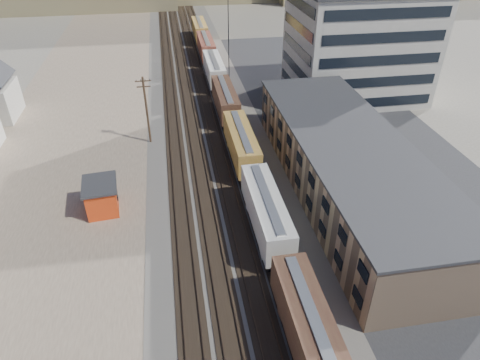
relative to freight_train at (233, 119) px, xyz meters
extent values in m
cube|color=#4C4742|center=(-3.80, 8.11, -2.76)|extent=(18.00, 200.00, 0.06)
cube|color=#6C5C4A|center=(-23.80, -1.89, -2.78)|extent=(24.00, 180.00, 0.03)
cube|color=#232326|center=(18.20, -6.89, -2.77)|extent=(26.00, 120.00, 0.04)
cube|color=black|center=(-8.80, 8.11, -2.69)|extent=(2.60, 200.00, 0.08)
cube|color=#38281E|center=(-9.52, 8.11, -2.57)|extent=(0.08, 200.00, 0.16)
cube|color=#38281E|center=(-8.08, 8.11, -2.57)|extent=(0.08, 200.00, 0.16)
cube|color=black|center=(-5.80, 8.11, -2.69)|extent=(2.60, 200.00, 0.08)
cube|color=#38281E|center=(-6.52, 8.11, -2.57)|extent=(0.08, 200.00, 0.16)
cube|color=#38281E|center=(-5.08, 8.11, -2.57)|extent=(0.08, 200.00, 0.16)
cube|color=black|center=(-2.80, 8.11, -2.69)|extent=(2.60, 200.00, 0.08)
cube|color=#38281E|center=(-3.52, 8.11, -2.57)|extent=(0.08, 200.00, 0.16)
cube|color=#38281E|center=(-2.08, 8.11, -2.57)|extent=(0.08, 200.00, 0.16)
cube|color=black|center=(0.00, 8.11, -2.69)|extent=(2.60, 200.00, 0.08)
cube|color=#38281E|center=(-0.72, 8.11, -2.57)|extent=(0.08, 200.00, 0.16)
cube|color=#38281E|center=(0.72, 8.11, -2.57)|extent=(0.08, 200.00, 0.16)
cube|color=black|center=(0.00, -32.92, -2.04)|extent=(2.20, 2.20, 0.90)
cube|color=#45261D|center=(0.00, -38.00, 0.11)|extent=(3.00, 13.34, 3.40)
cube|color=#B7B7B2|center=(0.00, -38.00, 1.89)|extent=(0.90, 12.32, 0.16)
cube|color=black|center=(0.00, -27.87, -2.04)|extent=(2.20, 2.20, 0.90)
cube|color=black|center=(0.00, -17.72, -2.04)|extent=(2.20, 2.20, 0.90)
cube|color=beige|center=(0.00, -22.80, 0.11)|extent=(3.00, 13.34, 3.40)
cube|color=#B7B7B2|center=(0.00, -22.80, 1.89)|extent=(0.90, 12.33, 0.16)
cube|color=black|center=(0.00, -12.68, -2.04)|extent=(2.20, 2.20, 0.90)
cube|color=black|center=(0.00, -2.52, -2.04)|extent=(2.20, 2.20, 0.90)
cube|color=olive|center=(0.00, -7.60, 0.11)|extent=(3.00, 13.34, 3.40)
cube|color=#B7B7B2|center=(0.00, -7.60, 1.89)|extent=(0.90, 12.33, 0.16)
cube|color=black|center=(0.00, 2.52, -2.04)|extent=(2.20, 2.20, 0.90)
cube|color=black|center=(0.00, 12.68, -2.04)|extent=(2.20, 2.20, 0.90)
cube|color=#45261D|center=(0.00, 7.60, 0.11)|extent=(3.00, 13.34, 3.40)
cube|color=#B7B7B2|center=(0.00, 7.60, 1.89)|extent=(0.90, 12.33, 0.16)
cube|color=black|center=(0.00, 17.73, -2.04)|extent=(2.20, 2.20, 0.90)
cube|color=black|center=(0.00, 27.88, -2.04)|extent=(2.20, 2.20, 0.90)
cube|color=beige|center=(0.00, 22.80, 0.11)|extent=(3.00, 13.34, 3.40)
cube|color=#B7B7B2|center=(0.00, 22.80, 1.89)|extent=(0.90, 12.32, 0.16)
cube|color=black|center=(0.00, 32.92, -2.04)|extent=(2.20, 2.20, 0.90)
cube|color=black|center=(0.00, 43.07, -2.04)|extent=(2.20, 2.20, 0.90)
cube|color=brown|center=(0.00, 38.00, 0.11)|extent=(3.00, 13.34, 3.40)
cube|color=#B7B7B2|center=(0.00, 38.00, 1.89)|extent=(0.90, 12.32, 0.16)
cube|color=black|center=(0.00, 48.12, -2.04)|extent=(2.20, 2.20, 0.90)
cube|color=black|center=(0.00, 58.27, -2.04)|extent=(2.20, 2.20, 0.90)
cube|color=olive|center=(0.00, 53.20, 0.11)|extent=(3.00, 13.34, 3.40)
cube|color=#B7B7B2|center=(0.00, 53.20, 1.89)|extent=(0.90, 12.32, 0.16)
cube|color=tan|center=(11.20, -16.89, 0.71)|extent=(12.00, 40.00, 7.00)
cube|color=#2D2D30|center=(11.20, -16.89, 4.31)|extent=(12.40, 40.40, 0.30)
cube|color=black|center=(5.15, -16.89, -0.59)|extent=(0.12, 36.00, 1.20)
cube|color=black|center=(5.15, -16.89, 2.41)|extent=(0.12, 36.00, 1.20)
cube|color=#9E998E|center=(24.20, 13.11, 6.21)|extent=(22.00, 18.00, 18.00)
cube|color=black|center=(13.15, 13.11, 6.21)|extent=(0.12, 16.00, 16.00)
cube|color=black|center=(24.20, 4.06, 6.21)|extent=(20.00, 0.12, 16.00)
cylinder|color=#382619|center=(-12.30, 0.11, 2.21)|extent=(0.32, 0.32, 10.00)
cube|color=#382619|center=(-12.30, 0.11, 6.61)|extent=(2.20, 0.14, 0.14)
cube|color=#382619|center=(-12.30, 0.11, 5.81)|extent=(1.90, 0.14, 0.14)
cylinder|color=black|center=(-11.70, 0.11, 6.76)|extent=(0.08, 0.08, 0.22)
cylinder|color=black|center=(2.20, 18.11, 6.21)|extent=(0.16, 0.16, 18.00)
cube|color=red|center=(-17.59, -15.68, -1.12)|extent=(3.76, 4.76, 3.34)
cube|color=#2D2D30|center=(-17.59, -15.68, 0.66)|extent=(4.24, 5.24, 0.28)
cube|color=black|center=(-15.88, -15.51, -1.01)|extent=(0.22, 1.12, 1.11)
imported|color=navy|center=(23.57, 6.58, -2.10)|extent=(5.39, 4.83, 1.39)
imported|color=white|center=(30.20, 9.34, -1.96)|extent=(3.71, 5.30, 1.68)
camera|label=1|loc=(-8.74, -57.42, 27.34)|focal=32.00mm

